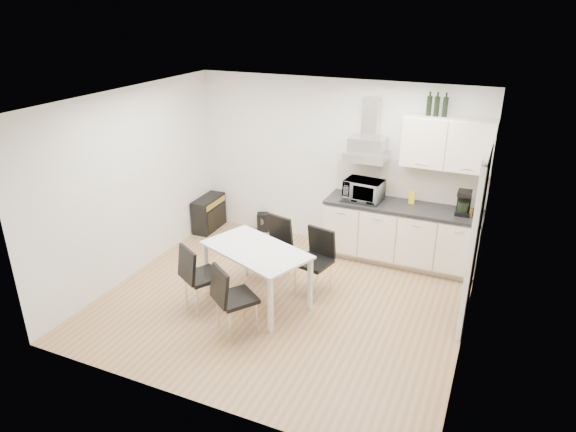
% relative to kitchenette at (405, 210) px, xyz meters
% --- Properties ---
extents(ground, '(4.50, 4.50, 0.00)m').
position_rel_kitchenette_xyz_m(ground, '(-1.19, -1.73, -0.83)').
color(ground, tan).
rests_on(ground, ground).
extents(wall_back, '(4.50, 0.10, 2.60)m').
position_rel_kitchenette_xyz_m(wall_back, '(-1.19, 0.27, 0.47)').
color(wall_back, white).
rests_on(wall_back, ground).
extents(wall_front, '(4.50, 0.10, 2.60)m').
position_rel_kitchenette_xyz_m(wall_front, '(-1.19, -3.73, 0.47)').
color(wall_front, white).
rests_on(wall_front, ground).
extents(wall_left, '(0.10, 4.00, 2.60)m').
position_rel_kitchenette_xyz_m(wall_left, '(-3.44, -1.73, 0.47)').
color(wall_left, white).
rests_on(wall_left, ground).
extents(wall_right, '(0.10, 4.00, 2.60)m').
position_rel_kitchenette_xyz_m(wall_right, '(1.06, -1.73, 0.47)').
color(wall_right, white).
rests_on(wall_right, ground).
extents(ceiling, '(4.50, 4.50, 0.00)m').
position_rel_kitchenette_xyz_m(ceiling, '(-1.19, -1.73, 1.77)').
color(ceiling, white).
rests_on(ceiling, wall_back).
extents(doorway, '(0.08, 1.04, 2.10)m').
position_rel_kitchenette_xyz_m(doorway, '(1.02, -1.18, 0.22)').
color(doorway, white).
rests_on(doorway, ground).
extents(kitchenette, '(2.22, 0.64, 2.52)m').
position_rel_kitchenette_xyz_m(kitchenette, '(0.00, 0.00, 0.00)').
color(kitchenette, beige).
rests_on(kitchenette, ground).
extents(dining_table, '(1.54, 1.22, 0.75)m').
position_rel_kitchenette_xyz_m(dining_table, '(-1.49, -1.84, -0.17)').
color(dining_table, white).
rests_on(dining_table, ground).
extents(chair_far_left, '(0.54, 0.59, 0.88)m').
position_rel_kitchenette_xyz_m(chair_far_left, '(-1.58, -1.21, -0.39)').
color(chair_far_left, black).
rests_on(chair_far_left, ground).
extents(chair_far_right, '(0.54, 0.58, 0.88)m').
position_rel_kitchenette_xyz_m(chair_far_right, '(-0.90, -1.36, -0.39)').
color(chair_far_right, black).
rests_on(chair_far_right, ground).
extents(chair_near_left, '(0.63, 0.65, 0.88)m').
position_rel_kitchenette_xyz_m(chair_near_left, '(-2.03, -2.26, -0.39)').
color(chair_near_left, black).
rests_on(chair_near_left, ground).
extents(chair_near_right, '(0.65, 0.66, 0.88)m').
position_rel_kitchenette_xyz_m(chair_near_right, '(-1.40, -2.54, -0.39)').
color(chair_near_right, black).
rests_on(chair_near_right, ground).
extents(guitar_amp, '(0.31, 0.69, 0.57)m').
position_rel_kitchenette_xyz_m(guitar_amp, '(-3.27, -0.12, -0.54)').
color(guitar_amp, black).
rests_on(guitar_amp, ground).
extents(floor_speaker, '(0.24, 0.23, 0.32)m').
position_rel_kitchenette_xyz_m(floor_speaker, '(-2.39, 0.17, -0.67)').
color(floor_speaker, black).
rests_on(floor_speaker, ground).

